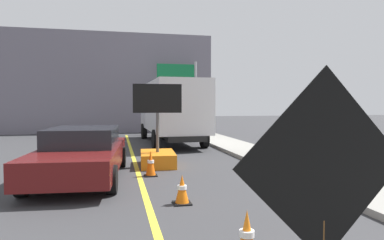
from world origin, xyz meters
name	(u,v)px	position (x,y,z in m)	size (l,w,h in m)	color
lane_center_stripe	(158,237)	(0.00, 6.00, 0.00)	(0.14, 36.00, 0.01)	yellow
roadwork_sign	(324,170)	(1.08, 3.43, 1.47)	(1.63, 0.12, 2.33)	#593819
arrow_board_trailer	(158,151)	(0.71, 12.14, 0.48)	(1.60, 1.86, 2.70)	orange
box_truck	(172,110)	(2.19, 18.46, 1.74)	(2.73, 7.88, 3.16)	black
pickup_car	(82,153)	(-1.53, 10.59, 0.70)	(2.45, 5.29, 1.38)	#591414
highway_guide_sign	(185,84)	(3.97, 24.03, 3.42)	(2.79, 0.21, 5.00)	gray
far_building_block	(89,86)	(-2.85, 30.39, 3.61)	(18.49, 8.89, 7.22)	slate
traffic_cone_near_sign	(247,238)	(0.99, 4.90, 0.34)	(0.36, 0.36, 0.69)	black
traffic_cone_mid_lane	(182,190)	(0.68, 7.66, 0.29)	(0.36, 0.36, 0.60)	black
traffic_cone_far_lane	(151,164)	(0.32, 10.52, 0.35)	(0.36, 0.36, 0.72)	black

